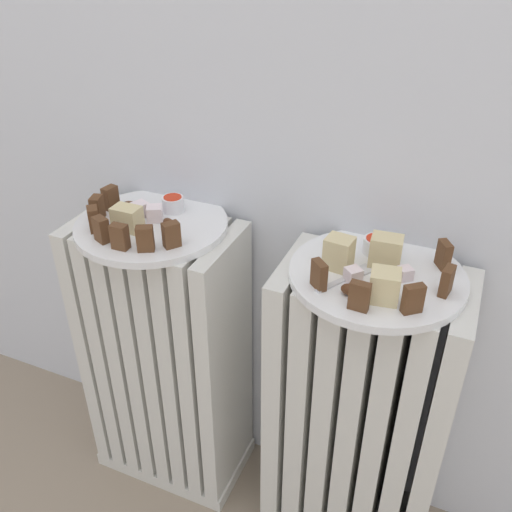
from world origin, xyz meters
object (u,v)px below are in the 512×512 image
Objects in this scene: radiator_right at (357,419)px; plate_left at (152,225)px; jam_bowl_right at (376,244)px; plate_right at (377,275)px; fork at (349,277)px; jam_bowl_left at (173,203)px; radiator_left at (167,360)px.

radiator_right is 0.48m from plate_left.
jam_bowl_right reaches higher than radiator_right.
fork is (-0.03, -0.03, 0.01)m from plate_right.
jam_bowl_left reaches higher than plate_left.
radiator_left is 2.28× the size of plate_right.
plate_right reaches higher than radiator_right.
fork reaches higher than plate_left.
fork is at bearing -5.12° from radiator_left.
plate_left is at bearing 174.88° from fork.
jam_bowl_left is 0.34m from fork.
plate_left and plate_right have the same top height.
jam_bowl_right is (-0.01, 0.05, 0.32)m from radiator_right.
plate_left is 0.37m from jam_bowl_right.
radiator_right is at bearing -7.72° from jam_bowl_left.
radiator_left is at bearing -171.79° from jam_bowl_right.
fork is (0.34, -0.03, 0.01)m from plate_left.
jam_bowl_left is at bearing 74.73° from plate_left.
fork is (-0.03, -0.03, 0.31)m from radiator_right.
radiator_right is 0.31m from fork.
plate_left reaches higher than radiator_left.
plate_right is 6.32× the size of jam_bowl_right.
plate_left is at bearing -171.79° from jam_bowl_right.
plate_left is 2.65× the size of fork.
jam_bowl_left is (-0.36, 0.05, 0.02)m from plate_right.
jam_bowl_right is at bearing 77.32° from fork.
radiator_right is 0.30m from plate_right.
jam_bowl_left reaches higher than radiator_left.
radiator_right is 2.28× the size of plate_left.
plate_left is (0.00, 0.00, 0.30)m from radiator_left.
plate_left is at bearing -105.27° from jam_bowl_left.
jam_bowl_right reaches higher than plate_left.
plate_right is 0.37m from jam_bowl_left.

